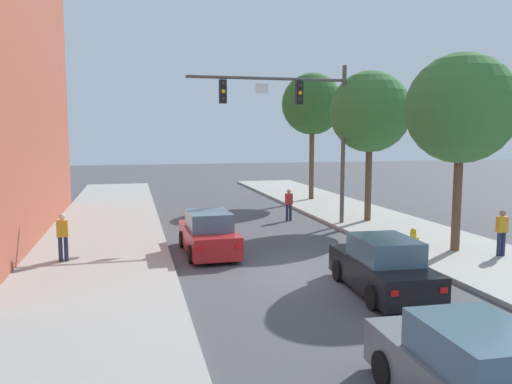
# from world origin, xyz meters

# --- Properties ---
(ground_plane) EXTENTS (120.00, 120.00, 0.00)m
(ground_plane) POSITION_xyz_m (0.00, 0.00, 0.00)
(ground_plane) COLOR #4C4C51
(sidewalk_left) EXTENTS (5.00, 60.00, 0.15)m
(sidewalk_left) POSITION_xyz_m (-6.50, 0.00, 0.07)
(sidewalk_left) COLOR #A8A59E
(sidewalk_left) RESTS_ON ground
(sidewalk_right) EXTENTS (5.00, 60.00, 0.15)m
(sidewalk_right) POSITION_xyz_m (6.50, 0.00, 0.07)
(sidewalk_right) COLOR #A8A59E
(sidewalk_right) RESTS_ON ground
(traffic_signal_mast) EXTENTS (7.57, 0.38, 7.50)m
(traffic_signal_mast) POSITION_xyz_m (2.42, 7.67, 5.39)
(traffic_signal_mast) COLOR #514C47
(traffic_signal_mast) RESTS_ON sidewalk_right
(car_lead_red) EXTENTS (1.92, 4.28, 1.60)m
(car_lead_red) POSITION_xyz_m (-2.56, 3.45, 0.72)
(car_lead_red) COLOR #B21E1E
(car_lead_red) RESTS_ON ground
(car_following_black) EXTENTS (2.02, 4.33, 1.60)m
(car_following_black) POSITION_xyz_m (1.49, -2.37, 0.72)
(car_following_black) COLOR black
(car_following_black) RESTS_ON ground
(car_third_grey) EXTENTS (1.95, 4.29, 1.60)m
(car_third_grey) POSITION_xyz_m (-0.25, -8.59, 0.72)
(car_third_grey) COLOR slate
(car_third_grey) RESTS_ON ground
(pedestrian_sidewalk_left_walker) EXTENTS (0.36, 0.22, 1.64)m
(pedestrian_sidewalk_left_walker) POSITION_xyz_m (-7.59, 2.88, 1.06)
(pedestrian_sidewalk_left_walker) COLOR #232847
(pedestrian_sidewalk_left_walker) RESTS_ON sidewalk_left
(pedestrian_crossing_road) EXTENTS (0.36, 0.22, 1.64)m
(pedestrian_crossing_road) POSITION_xyz_m (2.50, 9.57, 0.91)
(pedestrian_crossing_road) COLOR #232847
(pedestrian_crossing_road) RESTS_ON ground
(pedestrian_sidewalk_right_walker) EXTENTS (0.36, 0.22, 1.64)m
(pedestrian_sidewalk_right_walker) POSITION_xyz_m (7.35, 0.02, 1.06)
(pedestrian_sidewalk_right_walker) COLOR #232847
(pedestrian_sidewalk_right_walker) RESTS_ON sidewalk_right
(fire_hydrant) EXTENTS (0.48, 0.24, 0.72)m
(fire_hydrant) POSITION_xyz_m (5.12, 2.08, 0.51)
(fire_hydrant) COLOR gold
(fire_hydrant) RESTS_ON sidewalk_right
(street_tree_nearest) EXTENTS (3.97, 3.97, 7.20)m
(street_tree_nearest) POSITION_xyz_m (6.33, 1.19, 5.34)
(street_tree_nearest) COLOR brown
(street_tree_nearest) RESTS_ON sidewalk_right
(street_tree_second) EXTENTS (3.95, 3.95, 7.35)m
(street_tree_second) POSITION_xyz_m (6.10, 7.94, 5.50)
(street_tree_second) COLOR brown
(street_tree_second) RESTS_ON sidewalk_right
(street_tree_third) EXTENTS (3.98, 3.98, 8.21)m
(street_tree_third) POSITION_xyz_m (6.24, 16.53, 6.35)
(street_tree_third) COLOR brown
(street_tree_third) RESTS_ON sidewalk_right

